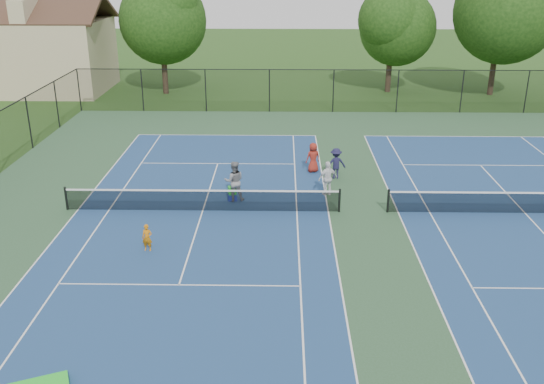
{
  "coord_description": "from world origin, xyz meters",
  "views": [
    {
      "loc": [
        -3.5,
        -24.27,
        10.43
      ],
      "look_at": [
        -3.95,
        -1.0,
        1.3
      ],
      "focal_mm": 40.0,
      "sensor_mm": 36.0,
      "label": 1
    }
  ],
  "objects_px": {
    "child_player": "(147,238)",
    "tree_back_a": "(161,16)",
    "ball_hopper": "(232,190)",
    "instructor": "(234,181)",
    "bystander_a": "(328,178)",
    "tree_back_c": "(392,22)",
    "bystander_c": "(313,158)",
    "tree_back_d": "(501,6)",
    "bystander_b": "(336,163)",
    "clapboard_house": "(43,52)",
    "ball_crate": "(232,197)"
  },
  "relations": [
    {
      "from": "tree_back_d",
      "to": "ball_crate",
      "type": "xyz_separation_m",
      "value": [
        -18.8,
        -22.75,
        -6.68
      ]
    },
    {
      "from": "bystander_b",
      "to": "tree_back_d",
      "type": "bearing_deg",
      "value": -134.31
    },
    {
      "from": "tree_back_d",
      "to": "tree_back_c",
      "type": "bearing_deg",
      "value": 172.87
    },
    {
      "from": "clapboard_house",
      "to": "ball_crate",
      "type": "height_order",
      "value": "clapboard_house"
    },
    {
      "from": "child_player",
      "to": "tree_back_a",
      "type": "bearing_deg",
      "value": 103.96
    },
    {
      "from": "instructor",
      "to": "bystander_a",
      "type": "bearing_deg",
      "value": -177.2
    },
    {
      "from": "tree_back_d",
      "to": "child_player",
      "type": "bearing_deg",
      "value": -127.8
    },
    {
      "from": "instructor",
      "to": "bystander_b",
      "type": "xyz_separation_m",
      "value": [
        4.82,
        3.01,
        -0.15
      ]
    },
    {
      "from": "tree_back_d",
      "to": "ball_hopper",
      "type": "xyz_separation_m",
      "value": [
        -18.8,
        -22.75,
        -6.34
      ]
    },
    {
      "from": "child_player",
      "to": "bystander_a",
      "type": "xyz_separation_m",
      "value": [
        7.16,
        5.83,
        0.29
      ]
    },
    {
      "from": "clapboard_house",
      "to": "tree_back_a",
      "type": "bearing_deg",
      "value": -5.71
    },
    {
      "from": "tree_back_a",
      "to": "ball_crate",
      "type": "distance_m",
      "value": 24.58
    },
    {
      "from": "instructor",
      "to": "bystander_b",
      "type": "distance_m",
      "value": 5.68
    },
    {
      "from": "bystander_a",
      "to": "bystander_b",
      "type": "distance_m",
      "value": 2.35
    },
    {
      "from": "bystander_a",
      "to": "child_player",
      "type": "bearing_deg",
      "value": 13.73
    },
    {
      "from": "tree_back_d",
      "to": "bystander_c",
      "type": "distance_m",
      "value": 24.77
    },
    {
      "from": "tree_back_c",
      "to": "ball_crate",
      "type": "xyz_separation_m",
      "value": [
        -10.8,
        -23.75,
        -5.33
      ]
    },
    {
      "from": "bystander_a",
      "to": "bystander_c",
      "type": "relative_size",
      "value": 1.06
    },
    {
      "from": "tree_back_c",
      "to": "tree_back_a",
      "type": "bearing_deg",
      "value": -176.82
    },
    {
      "from": "tree_back_c",
      "to": "ball_hopper",
      "type": "xyz_separation_m",
      "value": [
        -10.8,
        -23.75,
        -5.0
      ]
    },
    {
      "from": "tree_back_c",
      "to": "bystander_a",
      "type": "relative_size",
      "value": 5.13
    },
    {
      "from": "clapboard_house",
      "to": "bystander_c",
      "type": "bearing_deg",
      "value": -43.24
    },
    {
      "from": "ball_crate",
      "to": "ball_hopper",
      "type": "xyz_separation_m",
      "value": [
        0.0,
        0.0,
        0.34
      ]
    },
    {
      "from": "tree_back_a",
      "to": "bystander_c",
      "type": "height_order",
      "value": "tree_back_a"
    },
    {
      "from": "bystander_a",
      "to": "bystander_c",
      "type": "bearing_deg",
      "value": -106.0
    },
    {
      "from": "bystander_b",
      "to": "ball_hopper",
      "type": "height_order",
      "value": "bystander_b"
    },
    {
      "from": "tree_back_a",
      "to": "ball_hopper",
      "type": "height_order",
      "value": "tree_back_a"
    },
    {
      "from": "bystander_b",
      "to": "ball_hopper",
      "type": "bearing_deg",
      "value": 22.39
    },
    {
      "from": "tree_back_c",
      "to": "bystander_c",
      "type": "bearing_deg",
      "value": -109.4
    },
    {
      "from": "tree_back_c",
      "to": "ball_hopper",
      "type": "bearing_deg",
      "value": -114.46
    },
    {
      "from": "instructor",
      "to": "bystander_c",
      "type": "xyz_separation_m",
      "value": [
        3.74,
        3.95,
        -0.16
      ]
    },
    {
      "from": "tree_back_c",
      "to": "child_player",
      "type": "xyz_separation_m",
      "value": [
        -13.59,
        -28.83,
        -4.95
      ]
    },
    {
      "from": "tree_back_c",
      "to": "instructor",
      "type": "relative_size",
      "value": 4.52
    },
    {
      "from": "tree_back_a",
      "to": "clapboard_house",
      "type": "xyz_separation_m",
      "value": [
        -10.0,
        1.0,
        -2.95
      ]
    },
    {
      "from": "bystander_c",
      "to": "ball_hopper",
      "type": "height_order",
      "value": "bystander_c"
    },
    {
      "from": "ball_hopper",
      "to": "child_player",
      "type": "bearing_deg",
      "value": -118.73
    },
    {
      "from": "clapboard_house",
      "to": "bystander_a",
      "type": "bearing_deg",
      "value": -46.85
    },
    {
      "from": "clapboard_house",
      "to": "ball_crate",
      "type": "xyz_separation_m",
      "value": [
        17.2,
        -23.75,
        -2.94
      ]
    },
    {
      "from": "tree_back_d",
      "to": "ball_hopper",
      "type": "height_order",
      "value": "tree_back_d"
    },
    {
      "from": "bystander_c",
      "to": "instructor",
      "type": "bearing_deg",
      "value": 22.97
    },
    {
      "from": "tree_back_d",
      "to": "bystander_a",
      "type": "bearing_deg",
      "value": -123.25
    },
    {
      "from": "bystander_a",
      "to": "ball_hopper",
      "type": "height_order",
      "value": "bystander_a"
    },
    {
      "from": "tree_back_d",
      "to": "child_player",
      "type": "relative_size",
      "value": 9.77
    },
    {
      "from": "tree_back_c",
      "to": "tree_back_d",
      "type": "distance_m",
      "value": 8.17
    },
    {
      "from": "clapboard_house",
      "to": "instructor",
      "type": "height_order",
      "value": "clapboard_house"
    },
    {
      "from": "bystander_a",
      "to": "ball_crate",
      "type": "relative_size",
      "value": 4.11
    },
    {
      "from": "tree_back_c",
      "to": "bystander_b",
      "type": "relative_size",
      "value": 5.37
    },
    {
      "from": "tree_back_a",
      "to": "ball_hopper",
      "type": "xyz_separation_m",
      "value": [
        7.2,
        -22.75,
        -5.55
      ]
    },
    {
      "from": "tree_back_d",
      "to": "bystander_b",
      "type": "relative_size",
      "value": 6.64
    },
    {
      "from": "tree_back_c",
      "to": "bystander_c",
      "type": "relative_size",
      "value": 5.46
    }
  ]
}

